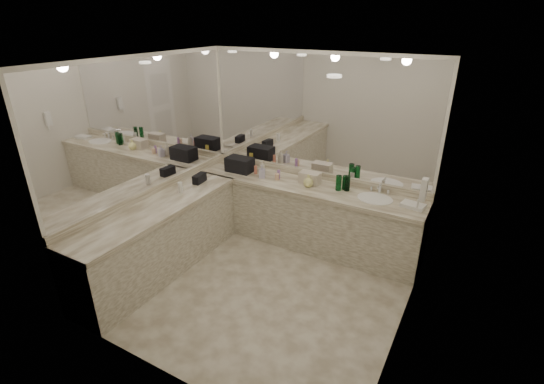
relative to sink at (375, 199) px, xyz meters
The scene contains 34 objects.
floor 1.77m from the sink, 128.37° to the right, with size 3.20×3.20×0.00m, color beige.
ceiling 2.29m from the sink, 128.37° to the right, with size 3.20×3.20×0.00m, color white.
wall_back 1.08m from the sink, 162.47° to the left, with size 3.20×0.02×2.60m, color silver.
wall_left 2.85m from the sink, 154.80° to the right, with size 0.02×3.00×2.60m, color silver.
wall_right 1.42m from the sink, 61.56° to the right, with size 0.02×3.00×2.60m, color silver.
vanity_back_base 1.06m from the sink, behind, with size 3.20×0.60×0.84m, color beige.
vanity_back_top 0.95m from the sink, behind, with size 3.20×0.64×0.06m, color beige.
vanity_left_base 2.75m from the sink, 146.31° to the right, with size 0.60×2.40×0.84m, color beige.
vanity_left_top 2.70m from the sink, 146.19° to the right, with size 0.64×2.42×0.06m, color beige.
backsplash_back 0.99m from the sink, 163.58° to the left, with size 3.20×0.04×0.10m, color beige.
backsplash_left 2.80m from the sink, 154.62° to the right, with size 0.04×3.00×0.10m, color beige.
mirror_back 1.33m from the sink, 163.13° to the left, with size 3.12×0.01×1.55m, color white.
mirror_left 2.94m from the sink, 154.69° to the right, with size 0.01×2.92×1.55m, color white.
sink is the anchor object (origin of this frame).
faucet 0.22m from the sink, 90.00° to the left, with size 0.24×0.16×0.14m, color silver.
wall_phone 0.91m from the sink, 39.57° to the right, with size 0.06×0.10×0.24m, color white.
door 1.82m from the sink, 69.46° to the right, with size 0.02×0.82×2.10m, color white.
black_toiletry_bag 2.01m from the sink, behind, with size 0.38×0.24×0.22m, color black.
black_bag_spill 2.34m from the sink, 163.95° to the right, with size 0.10×0.22×0.12m, color black.
cream_cosmetic_case 0.93m from the sink, behind, with size 0.28×0.17×0.16m, color beige.
hand_towel 0.46m from the sink, ahead, with size 0.27×0.18×0.04m, color white.
lotion_left 2.48m from the sink, 155.31° to the right, with size 0.06×0.06×0.14m, color white.
soap_bottle_a 1.64m from the sink, behind, with size 0.08×0.08×0.22m, color beige.
soap_bottle_b 1.60m from the sink, behind, with size 0.08×0.09×0.19m, color #B7B0CB.
soap_bottle_c 0.90m from the sink, behind, with size 0.13×0.13×0.17m, color #E3E28B.
green_bottle_0 0.46m from the sink, 165.61° to the left, with size 0.07×0.07×0.19m, color #0A521E.
green_bottle_1 0.51m from the sink, behind, with size 0.07×0.07×0.20m, color #0A521E.
green_bottle_2 0.42m from the sink, 169.16° to the left, with size 0.07×0.07×0.21m, color #0A521E.
amenity_bottle_0 1.75m from the sink, behind, with size 0.05×0.05×0.12m, color #E57F66.
amenity_bottle_1 2.11m from the sink, behind, with size 0.06×0.06×0.13m, color #F2D84C.
amenity_bottle_2 1.37m from the sink, behind, with size 0.04×0.04×0.13m, color #9966B2.
amenity_bottle_3 1.38m from the sink, behind, with size 0.06×0.06×0.09m, color #E0B28C.
amenity_bottle_4 0.47m from the sink, 162.31° to the left, with size 0.06×0.06×0.12m, color white.
amenity_bottle_5 1.01m from the sink, behind, with size 0.04×0.04×0.09m, color #9966B2.
Camera 1 is at (2.00, -3.31, 2.98)m, focal length 26.00 mm.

